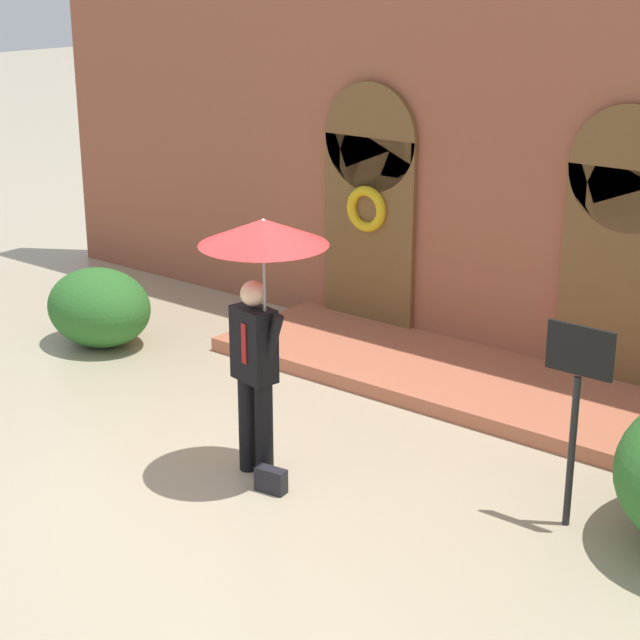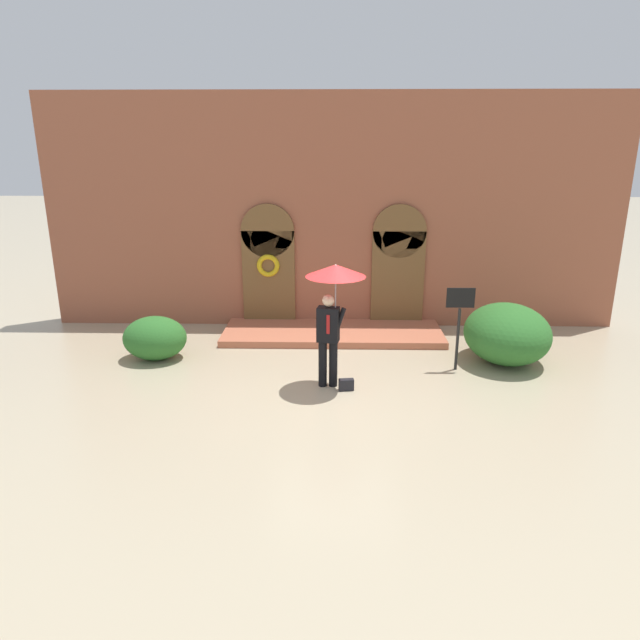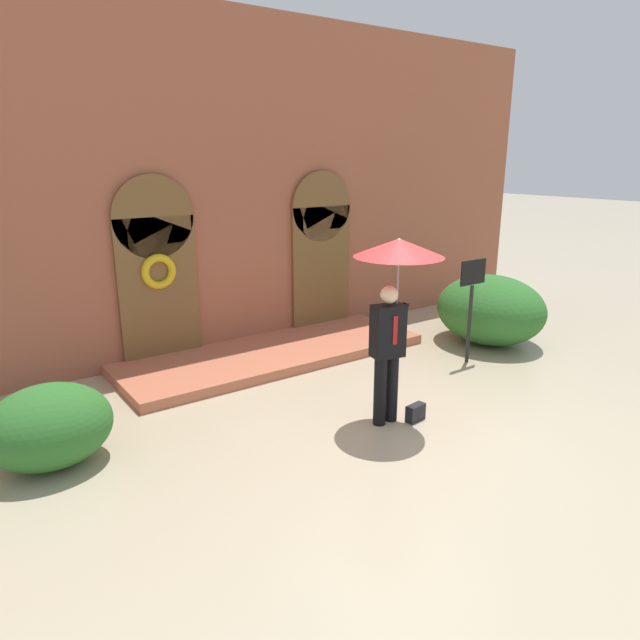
{
  "view_description": "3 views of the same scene",
  "coord_description": "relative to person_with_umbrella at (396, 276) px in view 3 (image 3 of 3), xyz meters",
  "views": [
    {
      "loc": [
        5.78,
        -6.3,
        4.41
      ],
      "look_at": [
        -0.25,
        1.26,
        1.12
      ],
      "focal_mm": 60.0,
      "sensor_mm": 36.0,
      "label": 1
    },
    {
      "loc": [
        -0.01,
        -9.9,
        4.45
      ],
      "look_at": [
        -0.26,
        1.24,
        0.97
      ],
      "focal_mm": 32.0,
      "sensor_mm": 36.0,
      "label": 2
    },
    {
      "loc": [
        -4.67,
        -4.83,
        3.31
      ],
      "look_at": [
        0.0,
        1.7,
        0.99
      ],
      "focal_mm": 32.0,
      "sensor_mm": 36.0,
      "label": 3
    }
  ],
  "objects": [
    {
      "name": "handbag",
      "position": [
        0.25,
        -0.2,
        -1.8
      ],
      "size": [
        0.29,
        0.16,
        0.22
      ],
      "primitive_type": "cube",
      "rotation": [
        0.0,
        0.0,
        0.13
      ],
      "color": "black",
      "rests_on": "ground"
    },
    {
      "name": "sign_post",
      "position": [
        2.51,
        0.88,
        -0.75
      ],
      "size": [
        0.56,
        0.06,
        1.72
      ],
      "color": "black",
      "rests_on": "ground"
    },
    {
      "name": "ground_plane",
      "position": [
        -0.01,
        -0.14,
        -1.91
      ],
      "size": [
        80.0,
        80.0,
        0.0
      ],
      "primitive_type": "plane",
      "color": "tan"
    },
    {
      "name": "shrub_left",
      "position": [
        -3.8,
        1.35,
        -1.45
      ],
      "size": [
        1.34,
        1.1,
        0.93
      ],
      "primitive_type": "ellipsoid",
      "color": "#2D6B28",
      "rests_on": "ground"
    },
    {
      "name": "shrub_right",
      "position": [
        3.64,
        1.35,
        -1.29
      ],
      "size": [
        1.76,
        2.02,
        1.25
      ],
      "primitive_type": "ellipsoid",
      "color": "#2D6B28",
      "rests_on": "ground"
    },
    {
      "name": "person_with_umbrella",
      "position": [
        0.0,
        0.0,
        0.0
      ],
      "size": [
        1.1,
        1.1,
        2.36
      ],
      "color": "black",
      "rests_on": "ground"
    },
    {
      "name": "building_facade",
      "position": [
        -0.01,
        4.01,
        0.77
      ],
      "size": [
        14.0,
        2.3,
        5.6
      ],
      "color": "#9E563D",
      "rests_on": "ground"
    }
  ]
}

